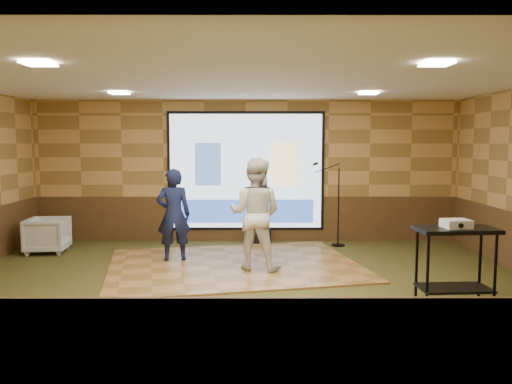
{
  "coord_description": "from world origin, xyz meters",
  "views": [
    {
      "loc": [
        0.18,
        -7.12,
        2.11
      ],
      "look_at": [
        0.21,
        0.99,
        1.3
      ],
      "focal_mm": 35.0,
      "sensor_mm": 36.0,
      "label": 1
    }
  ],
  "objects_px": {
    "player_left": "(174,215)",
    "mic_stand": "(335,222)",
    "duffel_bag": "(258,236)",
    "projector": "(456,224)",
    "av_table": "(455,251)",
    "player_right": "(255,214)",
    "dance_floor": "(234,265)",
    "projector_screen": "(246,172)",
    "banquet_chair": "(48,235)"
  },
  "relations": [
    {
      "from": "player_left",
      "to": "mic_stand",
      "type": "bearing_deg",
      "value": -164.4
    },
    {
      "from": "duffel_bag",
      "to": "projector",
      "type": "bearing_deg",
      "value": -59.32
    },
    {
      "from": "av_table",
      "to": "duffel_bag",
      "type": "bearing_deg",
      "value": 120.96
    },
    {
      "from": "player_right",
      "to": "duffel_bag",
      "type": "height_order",
      "value": "player_right"
    },
    {
      "from": "player_left",
      "to": "mic_stand",
      "type": "height_order",
      "value": "mic_stand"
    },
    {
      "from": "av_table",
      "to": "mic_stand",
      "type": "xyz_separation_m",
      "value": [
        -0.89,
        3.86,
        -0.25
      ]
    },
    {
      "from": "mic_stand",
      "to": "dance_floor",
      "type": "bearing_deg",
      "value": -133.3
    },
    {
      "from": "player_right",
      "to": "player_left",
      "type": "bearing_deg",
      "value": -7.43
    },
    {
      "from": "projector_screen",
      "to": "banquet_chair",
      "type": "xyz_separation_m",
      "value": [
        -3.78,
        -1.13,
        -1.13
      ]
    },
    {
      "from": "dance_floor",
      "to": "player_right",
      "type": "bearing_deg",
      "value": -41.58
    },
    {
      "from": "mic_stand",
      "to": "duffel_bag",
      "type": "height_order",
      "value": "mic_stand"
    },
    {
      "from": "mic_stand",
      "to": "banquet_chair",
      "type": "xyz_separation_m",
      "value": [
        -5.61,
        -0.63,
        -0.15
      ]
    },
    {
      "from": "player_left",
      "to": "duffel_bag",
      "type": "height_order",
      "value": "player_left"
    },
    {
      "from": "av_table",
      "to": "mic_stand",
      "type": "height_order",
      "value": "mic_stand"
    },
    {
      "from": "dance_floor",
      "to": "mic_stand",
      "type": "height_order",
      "value": "mic_stand"
    },
    {
      "from": "dance_floor",
      "to": "player_right",
      "type": "xyz_separation_m",
      "value": [
        0.36,
        -0.32,
        0.93
      ]
    },
    {
      "from": "projector_screen",
      "to": "av_table",
      "type": "distance_m",
      "value": 5.2
    },
    {
      "from": "dance_floor",
      "to": "duffel_bag",
      "type": "distance_m",
      "value": 1.96
    },
    {
      "from": "mic_stand",
      "to": "player_right",
      "type": "bearing_deg",
      "value": -122.68
    },
    {
      "from": "player_right",
      "to": "banquet_chair",
      "type": "bearing_deg",
      "value": -3.02
    },
    {
      "from": "player_left",
      "to": "duffel_bag",
      "type": "distance_m",
      "value": 2.31
    },
    {
      "from": "dance_floor",
      "to": "player_left",
      "type": "bearing_deg",
      "value": 164.56
    },
    {
      "from": "projector_screen",
      "to": "av_table",
      "type": "bearing_deg",
      "value": -58.02
    },
    {
      "from": "projector_screen",
      "to": "player_left",
      "type": "distance_m",
      "value": 2.33
    },
    {
      "from": "projector_screen",
      "to": "projector",
      "type": "relative_size",
      "value": 10.34
    },
    {
      "from": "dance_floor",
      "to": "av_table",
      "type": "relative_size",
      "value": 4.02
    },
    {
      "from": "player_left",
      "to": "banquet_chair",
      "type": "relative_size",
      "value": 2.17
    },
    {
      "from": "player_right",
      "to": "mic_stand",
      "type": "distance_m",
      "value": 2.61
    },
    {
      "from": "projector_screen",
      "to": "banquet_chair",
      "type": "distance_m",
      "value": 4.1
    },
    {
      "from": "player_left",
      "to": "player_right",
      "type": "relative_size",
      "value": 0.89
    },
    {
      "from": "projector_screen",
      "to": "player_right",
      "type": "relative_size",
      "value": 1.82
    },
    {
      "from": "duffel_bag",
      "to": "player_right",
      "type": "bearing_deg",
      "value": -91.65
    },
    {
      "from": "projector_screen",
      "to": "duffel_bag",
      "type": "distance_m",
      "value": 1.37
    },
    {
      "from": "dance_floor",
      "to": "av_table",
      "type": "distance_m",
      "value": 3.71
    },
    {
      "from": "projector_screen",
      "to": "dance_floor",
      "type": "height_order",
      "value": "projector_screen"
    },
    {
      "from": "banquet_chair",
      "to": "player_right",
      "type": "bearing_deg",
      "value": -114.68
    },
    {
      "from": "player_left",
      "to": "projector",
      "type": "height_order",
      "value": "player_left"
    },
    {
      "from": "av_table",
      "to": "player_right",
      "type": "bearing_deg",
      "value": 143.29
    },
    {
      "from": "banquet_chair",
      "to": "player_left",
      "type": "bearing_deg",
      "value": -112.08
    },
    {
      "from": "player_right",
      "to": "mic_stand",
      "type": "xyz_separation_m",
      "value": [
        1.64,
        1.98,
        -0.45
      ]
    },
    {
      "from": "player_right",
      "to": "banquet_chair",
      "type": "distance_m",
      "value": 4.24
    },
    {
      "from": "dance_floor",
      "to": "duffel_bag",
      "type": "height_order",
      "value": "duffel_bag"
    },
    {
      "from": "dance_floor",
      "to": "av_table",
      "type": "xyz_separation_m",
      "value": [
        2.89,
        -2.2,
        0.73
      ]
    },
    {
      "from": "dance_floor",
      "to": "banquet_chair",
      "type": "relative_size",
      "value": 5.59
    },
    {
      "from": "dance_floor",
      "to": "duffel_bag",
      "type": "bearing_deg",
      "value": 77.5
    },
    {
      "from": "projector_screen",
      "to": "player_right",
      "type": "bearing_deg",
      "value": -85.48
    },
    {
      "from": "projector",
      "to": "banquet_chair",
      "type": "bearing_deg",
      "value": 146.67
    },
    {
      "from": "mic_stand",
      "to": "duffel_bag",
      "type": "relative_size",
      "value": 3.57
    },
    {
      "from": "player_right",
      "to": "projector",
      "type": "height_order",
      "value": "player_right"
    },
    {
      "from": "player_left",
      "to": "banquet_chair",
      "type": "xyz_separation_m",
      "value": [
        -2.54,
        0.74,
        -0.5
      ]
    }
  ]
}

